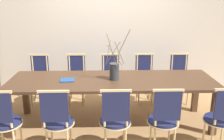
{
  "coord_description": "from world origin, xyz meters",
  "views": [
    {
      "loc": [
        -0.11,
        -3.58,
        1.93
      ],
      "look_at": [
        0.0,
        0.0,
        0.88
      ],
      "focal_mm": 40.0,
      "sensor_mm": 36.0,
      "label": 1
    }
  ],
  "objects_px": {
    "chair_near_center": "(115,119)",
    "chair_far_center": "(111,77)",
    "book_stack": "(67,80)",
    "vase_centerpiece": "(114,71)",
    "dining_table": "(112,84)"
  },
  "relations": [
    {
      "from": "chair_near_center",
      "to": "chair_far_center",
      "type": "bearing_deg",
      "value": 90.69
    },
    {
      "from": "chair_far_center",
      "to": "book_stack",
      "type": "xyz_separation_m",
      "value": [
        -0.67,
        -0.86,
        0.24
      ]
    },
    {
      "from": "chair_far_center",
      "to": "vase_centerpiece",
      "type": "relative_size",
      "value": 1.21
    },
    {
      "from": "dining_table",
      "to": "chair_far_center",
      "type": "distance_m",
      "value": 0.84
    },
    {
      "from": "chair_near_center",
      "to": "dining_table",
      "type": "bearing_deg",
      "value": 91.17
    },
    {
      "from": "chair_near_center",
      "to": "book_stack",
      "type": "bearing_deg",
      "value": 131.04
    },
    {
      "from": "vase_centerpiece",
      "to": "chair_far_center",
      "type": "bearing_deg",
      "value": 92.62
    },
    {
      "from": "vase_centerpiece",
      "to": "book_stack",
      "type": "distance_m",
      "value": 0.72
    },
    {
      "from": "chair_far_center",
      "to": "book_stack",
      "type": "relative_size",
      "value": 4.15
    },
    {
      "from": "chair_near_center",
      "to": "vase_centerpiece",
      "type": "height_order",
      "value": "vase_centerpiece"
    },
    {
      "from": "chair_far_center",
      "to": "vase_centerpiece",
      "type": "height_order",
      "value": "vase_centerpiece"
    },
    {
      "from": "dining_table",
      "to": "vase_centerpiece",
      "type": "height_order",
      "value": "vase_centerpiece"
    },
    {
      "from": "chair_near_center",
      "to": "vase_centerpiece",
      "type": "relative_size",
      "value": 1.21
    },
    {
      "from": "dining_table",
      "to": "chair_near_center",
      "type": "relative_size",
      "value": 3.4
    },
    {
      "from": "chair_near_center",
      "to": "vase_centerpiece",
      "type": "distance_m",
      "value": 0.9
    }
  ]
}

